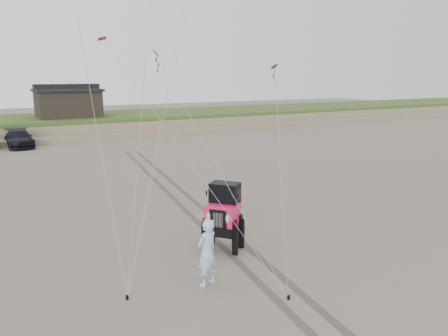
# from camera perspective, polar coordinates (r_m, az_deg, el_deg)

# --- Properties ---
(ground) EXTENTS (160.00, 160.00, 0.00)m
(ground) POSITION_cam_1_polar(r_m,az_deg,el_deg) (13.46, 1.38, -13.83)
(ground) COLOR #6B6054
(ground) RESTS_ON ground
(dune_ridge) EXTENTS (160.00, 14.25, 1.73)m
(dune_ridge) POSITION_cam_1_polar(r_m,az_deg,el_deg) (48.57, -21.96, 5.10)
(dune_ridge) COLOR #7A6B54
(dune_ridge) RESTS_ON ground
(cabin) EXTENTS (6.40, 5.40, 3.35)m
(cabin) POSITION_cam_1_polar(r_m,az_deg,el_deg) (48.19, -19.73, 8.11)
(cabin) COLOR black
(cabin) RESTS_ON dune_ridge
(truck_c) EXTENTS (2.14, 5.01, 1.44)m
(truck_c) POSITION_cam_1_polar(r_m,az_deg,el_deg) (40.56, -25.20, 3.51)
(truck_c) COLOR black
(truck_c) RESTS_ON ground
(jeep) EXTENTS (5.20, 4.86, 1.86)m
(jeep) POSITION_cam_1_polar(r_m,az_deg,el_deg) (14.94, -0.10, -7.31)
(jeep) COLOR #F61A61
(jeep) RESTS_ON ground
(man) EXTENTS (0.83, 0.68, 1.96)m
(man) POSITION_cam_1_polar(r_m,az_deg,el_deg) (12.52, -2.23, -10.97)
(man) COLOR #90C3E0
(man) RESTS_ON ground
(stake_main) EXTENTS (0.08, 0.08, 0.12)m
(stake_main) POSITION_cam_1_polar(r_m,az_deg,el_deg) (12.41, -12.54, -16.18)
(stake_main) COLOR black
(stake_main) RESTS_ON ground
(stake_aux) EXTENTS (0.08, 0.08, 0.12)m
(stake_aux) POSITION_cam_1_polar(r_m,az_deg,el_deg) (12.26, 8.44, -16.39)
(stake_aux) COLOR black
(stake_aux) RESTS_ON ground
(tire_tracks) EXTENTS (5.22, 29.74, 0.01)m
(tire_tracks) POSITION_cam_1_polar(r_m,az_deg,el_deg) (20.99, -5.13, -4.30)
(tire_tracks) COLOR #4C443D
(tire_tracks) RESTS_ON ground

